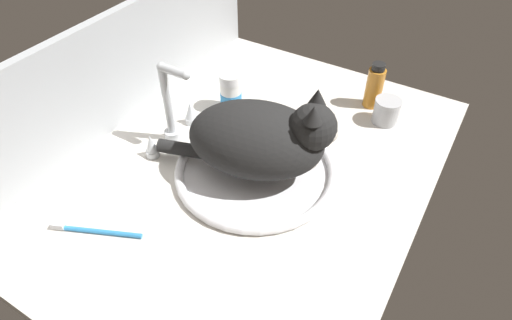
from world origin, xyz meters
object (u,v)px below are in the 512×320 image
(cat, at_px, (264,139))
(pill_bottle, at_px, (231,93))
(faucet, at_px, (171,113))
(toothbrush, at_px, (94,231))
(amber_bottle, at_px, (374,86))
(sink_basin, at_px, (256,170))
(metal_jar, at_px, (386,111))

(cat, height_order, pill_bottle, cat)
(faucet, relative_size, toothbrush, 1.23)
(pill_bottle, height_order, amber_bottle, amber_bottle)
(faucet, distance_m, cat, 0.25)
(faucet, relative_size, cat, 0.54)
(pill_bottle, height_order, toothbrush, pill_bottle)
(sink_basin, relative_size, pill_bottle, 3.51)
(sink_basin, xyz_separation_m, metal_jar, (0.34, -0.19, 0.02))
(cat, relative_size, pill_bottle, 3.75)
(sink_basin, relative_size, cat, 0.94)
(cat, xyz_separation_m, toothbrush, (-0.32, 0.20, -0.10))
(sink_basin, height_order, pill_bottle, pill_bottle)
(sink_basin, xyz_separation_m, cat, (0.01, -0.02, 0.09))
(amber_bottle, height_order, metal_jar, amber_bottle)
(sink_basin, bearing_deg, faucet, 90.00)
(faucet, xyz_separation_m, cat, (0.01, -0.25, 0.02))
(sink_basin, xyz_separation_m, pill_bottle, (0.18, 0.19, 0.04))
(faucet, xyz_separation_m, amber_bottle, (0.39, -0.37, -0.02))
(pill_bottle, bearing_deg, toothbrush, 179.95)
(sink_basin, bearing_deg, amber_bottle, -18.61)
(faucet, xyz_separation_m, pill_bottle, (0.18, -0.05, -0.03))
(cat, distance_m, metal_jar, 0.38)
(amber_bottle, height_order, toothbrush, amber_bottle)
(pill_bottle, bearing_deg, metal_jar, -67.45)
(pill_bottle, distance_m, metal_jar, 0.40)
(faucet, distance_m, amber_bottle, 0.53)
(faucet, distance_m, metal_jar, 0.54)
(cat, bearing_deg, metal_jar, -27.20)
(cat, xyz_separation_m, pill_bottle, (0.18, 0.20, -0.06))
(sink_basin, height_order, faucet, faucet)
(metal_jar, bearing_deg, cat, 152.80)
(metal_jar, bearing_deg, faucet, 128.68)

